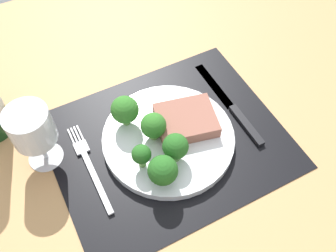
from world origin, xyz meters
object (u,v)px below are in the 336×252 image
knife (233,109)px  wine_glass (32,130)px  steak (186,120)px  fork (90,166)px  plate (168,138)px

knife → wine_glass: (-35.66, 6.57, 8.20)cm
knife → wine_glass: wine_glass is taller
steak → knife: 10.85cm
fork → knife: size_ratio=0.83×
plate → fork: bearing=174.5°
knife → wine_glass: 37.17cm
plate → wine_glass: bearing=161.4°
fork → wine_glass: bearing=139.4°
steak → fork: bearing=178.1°
plate → fork: plate is taller
steak → wine_glass: (-25.11, 6.31, 5.66)cm
steak → fork: steak is taller
plate → steak: bearing=11.2°
fork → wine_glass: wine_glass is taller
knife → steak: bearing=179.9°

